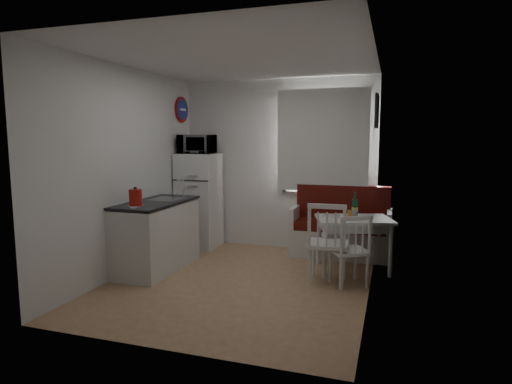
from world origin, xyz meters
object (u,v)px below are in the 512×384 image
(dining_table, at_px, (354,224))
(microwave, at_px, (197,144))
(wine_bottle, at_px, (355,204))
(chair_left, at_px, (327,235))
(kitchen_counter, at_px, (157,235))
(bench, at_px, (341,233))
(chair_right, at_px, (348,243))
(kettle, at_px, (135,198))
(fridge, at_px, (199,200))

(dining_table, relative_size, microwave, 2.06)
(wine_bottle, bearing_deg, microwave, 170.93)
(wine_bottle, bearing_deg, chair_left, -107.63)
(kitchen_counter, bearing_deg, bench, 31.50)
(microwave, bearing_deg, chair_right, -25.23)
(dining_table, bearing_deg, microwave, 151.49)
(chair_left, bearing_deg, microwave, 149.13)
(chair_right, bearing_deg, microwave, 124.54)
(kitchen_counter, relative_size, chair_right, 2.42)
(bench, bearing_deg, chair_left, -90.42)
(microwave, height_order, wine_bottle, microwave)
(dining_table, distance_m, chair_left, 0.71)
(kitchen_counter, height_order, kettle, kitchen_counter)
(chair_right, xyz_separation_m, microwave, (-2.43, 1.15, 1.09))
(chair_left, bearing_deg, bench, 86.64)
(microwave, xyz_separation_m, wine_bottle, (2.43, -0.39, -0.76))
(chair_right, bearing_deg, dining_table, 59.77)
(chair_right, distance_m, fridge, 2.72)
(chair_right, relative_size, fridge, 0.37)
(chair_right, distance_m, wine_bottle, 0.83)
(fridge, distance_m, microwave, 0.88)
(kitchen_counter, bearing_deg, chair_right, 1.15)
(chair_right, bearing_deg, bench, 69.96)
(bench, bearing_deg, kitchen_counter, -148.50)
(microwave, distance_m, wine_bottle, 2.58)
(microwave, bearing_deg, kitchen_counter, -90.94)
(chair_left, relative_size, microwave, 1.00)
(bench, distance_m, fridge, 2.23)
(kettle, bearing_deg, dining_table, 27.37)
(dining_table, height_order, fridge, fridge)
(bench, xyz_separation_m, wine_bottle, (0.24, -0.55, 0.52))
(kettle, height_order, wine_bottle, kettle)
(kitchen_counter, distance_m, dining_table, 2.55)
(chair_left, bearing_deg, kitchen_counter, 177.99)
(dining_table, xyz_separation_m, chair_right, (0.00, -0.66, -0.09))
(dining_table, height_order, kettle, kettle)
(chair_left, distance_m, wine_bottle, 0.85)
(wine_bottle, bearing_deg, fridge, 169.79)
(kitchen_counter, bearing_deg, fridge, 89.10)
(kitchen_counter, distance_m, chair_left, 2.21)
(bench, distance_m, dining_table, 0.75)
(kitchen_counter, bearing_deg, dining_table, 16.09)
(bench, xyz_separation_m, dining_table, (0.24, -0.65, 0.28))
(bench, relative_size, microwave, 2.73)
(kitchen_counter, bearing_deg, kettle, -84.72)
(chair_left, relative_size, kettle, 2.18)
(microwave, bearing_deg, bench, 4.25)
(dining_table, bearing_deg, fridge, 150.36)
(bench, height_order, wine_bottle, bench)
(bench, height_order, kettle, kettle)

